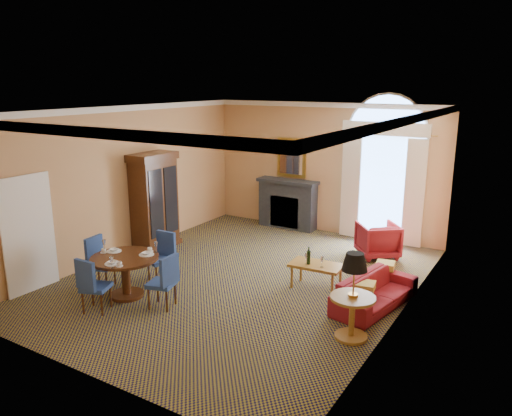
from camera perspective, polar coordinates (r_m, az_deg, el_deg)
The scene contains 12 objects.
ground at distance 9.68m, azimuth -1.55°, elevation -8.10°, with size 7.50×7.50×0.00m, color #15123A.
room_envelope at distance 9.60m, azimuth 0.39°, elevation 7.24°, with size 6.04×7.52×3.45m.
armoire at distance 11.40m, azimuth -11.55°, elevation 0.60°, with size 0.62×1.10×2.16m.
dining_table at distance 9.04m, azimuth -14.71°, elevation -6.56°, with size 1.18×1.18×0.94m.
dining_chair_north at distance 9.64m, azimuth -10.58°, elevation -5.08°, with size 0.54×0.54×0.94m.
dining_chair_south at distance 8.58m, azimuth -18.34°, elevation -8.07°, with size 0.54×0.54×0.94m.
dining_chair_east at distance 8.45m, azimuth -10.32°, elevation -7.90°, with size 0.51×0.51×0.94m.
dining_chair_west at distance 9.64m, azimuth -17.61°, elevation -5.52°, with size 0.53×0.53×0.94m.
sofa at distance 8.72m, azimuth 13.45°, elevation -9.28°, with size 1.79×0.70×0.52m, color maroon.
armchair at distance 11.07m, azimuth 13.74°, elevation -3.56°, with size 0.79×0.82×0.74m, color maroon.
coffee_table at distance 9.16m, azimuth 6.85°, elevation -6.60°, with size 0.97×0.58×0.80m.
side_table at distance 7.41m, azimuth 11.08°, elevation -8.77°, with size 0.66×0.66×1.30m.
Camera 1 is at (4.87, -7.51, 3.70)m, focal length 35.00 mm.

